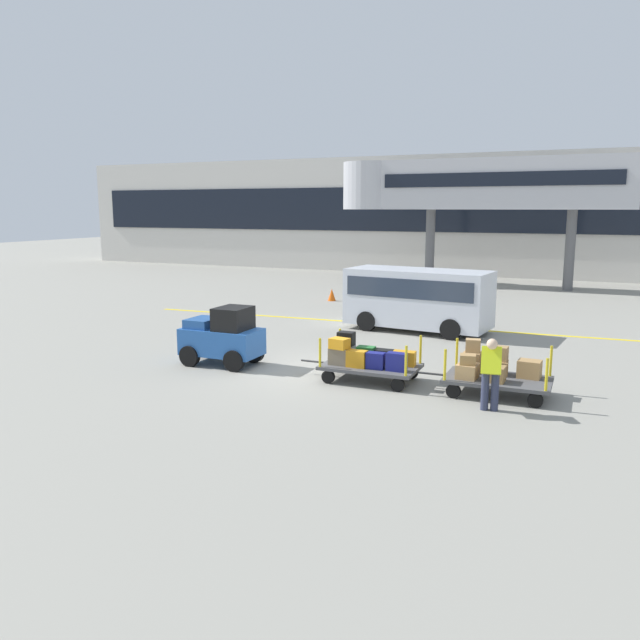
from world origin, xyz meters
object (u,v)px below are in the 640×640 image
at_px(safety_cone_near, 332,295).
at_px(baggage_handler, 491,371).
at_px(baggage_cart_middle, 493,371).
at_px(baggage_tug, 223,337).
at_px(baggage_cart_lead, 368,360).
at_px(shuttle_van, 418,295).

bearing_deg(safety_cone_near, baggage_handler, -55.31).
bearing_deg(baggage_cart_middle, safety_cone_near, 127.07).
relative_size(baggage_tug, baggage_cart_lead, 0.70).
height_order(baggage_tug, baggage_cart_middle, baggage_tug).
bearing_deg(baggage_tug, baggage_cart_lead, 0.68).
xyz_separation_m(baggage_tug, baggage_cart_lead, (4.11, 0.05, -0.22)).
height_order(baggage_cart_middle, safety_cone_near, baggage_cart_middle).
bearing_deg(shuttle_van, baggage_cart_middle, -61.53).
bearing_deg(baggage_handler, baggage_cart_lead, 158.88).
bearing_deg(safety_cone_near, baggage_tug, -80.71).
relative_size(baggage_handler, shuttle_van, 0.31).
height_order(baggage_tug, safety_cone_near, baggage_tug).
distance_m(baggage_cart_lead, shuttle_van, 6.76).
bearing_deg(baggage_cart_lead, baggage_cart_middle, 1.96).
relative_size(baggage_cart_middle, shuttle_van, 0.60).
relative_size(baggage_handler, safety_cone_near, 2.84).
distance_m(baggage_cart_middle, baggage_handler, 1.34).
bearing_deg(baggage_handler, baggage_cart_middle, 96.07).
bearing_deg(shuttle_van, safety_cone_near, 135.50).
distance_m(baggage_tug, baggage_cart_lead, 4.11).
height_order(baggage_cart_lead, shuttle_van, shuttle_van).
relative_size(baggage_tug, baggage_cart_middle, 0.70).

